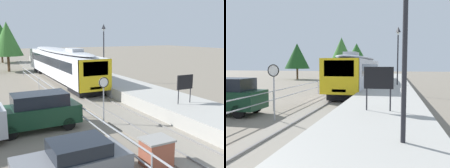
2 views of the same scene
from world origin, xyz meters
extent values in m
plane|color=slate|center=(-3.00, 22.00, 0.00)|extent=(160.00, 160.00, 0.00)
cube|color=gray|center=(0.00, 22.00, 0.03)|extent=(3.20, 60.00, 0.06)
cube|color=slate|center=(-0.72, 22.00, 0.10)|extent=(0.08, 60.00, 0.08)
cube|color=slate|center=(0.72, 22.00, 0.10)|extent=(0.08, 60.00, 0.08)
cube|color=silver|center=(0.00, 25.33, 1.96)|extent=(2.80, 20.22, 2.55)
cube|color=yellow|center=(0.00, 15.33, 1.96)|extent=(2.80, 0.24, 2.55)
cube|color=black|center=(0.00, 15.25, 2.53)|extent=(2.13, 0.08, 1.12)
cube|color=black|center=(0.00, 25.33, 2.37)|extent=(2.82, 16.98, 0.92)
ellipsoid|color=#B2B5BA|center=(0.00, 25.33, 3.42)|extent=(2.69, 19.41, 0.44)
cube|color=#B2B5BA|center=(0.00, 20.28, 3.70)|extent=(1.10, 2.20, 0.36)
cube|color=#EAE5C6|center=(0.00, 15.26, 0.97)|extent=(1.00, 0.10, 0.20)
cube|color=black|center=(0.00, 17.63, 0.42)|extent=(2.24, 3.20, 0.55)
cube|color=black|center=(0.00, 33.04, 0.42)|extent=(2.24, 3.20, 0.55)
cube|color=#A8A59E|center=(3.25, 22.00, 0.45)|extent=(3.90, 60.00, 0.90)
cylinder|color=#232328|center=(4.01, 4.49, 3.20)|extent=(0.12, 0.12, 4.60)
cylinder|color=#232328|center=(4.01, 22.29, 3.20)|extent=(0.12, 0.12, 4.60)
pyramid|color=#232328|center=(4.01, 22.29, 6.00)|extent=(0.34, 0.34, 0.50)
sphere|color=silver|center=(4.01, 22.29, 5.68)|extent=(0.24, 0.24, 0.24)
cylinder|color=#232328|center=(2.67, 8.63, 1.35)|extent=(0.06, 0.06, 0.90)
cylinder|color=#232328|center=(3.63, 8.63, 1.35)|extent=(0.06, 0.06, 0.90)
cube|color=black|center=(3.15, 8.63, 2.25)|extent=(1.20, 0.08, 0.90)
cylinder|color=#9EA0A5|center=(-2.00, 9.57, 1.10)|extent=(0.07, 0.07, 2.20)
cylinder|color=white|center=(-2.00, 9.55, 2.50)|extent=(0.60, 0.03, 0.60)
torus|color=black|center=(-2.00, 9.53, 2.50)|extent=(0.61, 0.05, 0.61)
cube|color=#9EA0A5|center=(-3.30, 12.00, 1.20)|extent=(0.05, 36.00, 0.05)
cube|color=#9EA0A5|center=(-3.30, 12.00, 0.69)|extent=(0.05, 36.00, 0.05)
cylinder|color=#9EA0A5|center=(-3.30, 12.00, 0.62)|extent=(0.06, 0.06, 1.25)
cylinder|color=#9EA0A5|center=(-3.30, 21.00, 0.62)|extent=(0.06, 0.06, 1.25)
cylinder|color=#9EA0A5|center=(-3.30, 30.00, 0.62)|extent=(0.06, 0.06, 1.25)
cylinder|color=black|center=(-4.07, 9.66, 0.36)|extent=(0.72, 0.25, 0.72)
cylinder|color=black|center=(-4.09, 11.32, 0.36)|extent=(0.72, 0.25, 0.72)
cylinder|color=brown|center=(-14.21, 42.79, 1.00)|extent=(0.36, 0.36, 2.01)
cone|color=#1E4C1E|center=(-14.21, 42.79, 4.38)|extent=(4.71, 4.71, 4.74)
cylinder|color=brown|center=(-3.99, 49.68, 1.19)|extent=(0.36, 0.36, 2.37)
cone|color=#286023|center=(-3.99, 49.68, 4.75)|extent=(5.25, 5.25, 4.75)
cylinder|color=brown|center=(-4.29, 36.23, 1.12)|extent=(0.36, 0.36, 2.24)
cone|color=#38702D|center=(-4.29, 36.23, 4.58)|extent=(4.25, 4.25, 4.68)
camera|label=1|loc=(-8.27, -3.81, 5.14)|focal=42.74mm
camera|label=2|loc=(3.80, -1.71, 2.79)|focal=40.30mm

